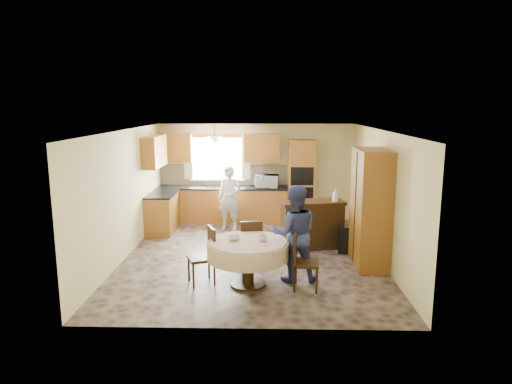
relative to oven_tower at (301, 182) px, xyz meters
The scene contains 36 objects.
floor 3.11m from the oven_tower, 113.15° to the right, with size 5.00×6.00×0.01m, color #725D4F.
ceiling 3.26m from the oven_tower, 113.15° to the right, with size 5.00×6.00×0.01m, color white.
wall_back 1.21m from the oven_tower, 164.91° to the left, with size 5.00×0.02×2.50m, color beige.
wall_front 5.81m from the oven_tower, 101.43° to the right, with size 5.00×0.02×2.50m, color beige.
wall_left 4.54m from the oven_tower, 143.61° to the right, with size 0.02×6.00×2.50m, color beige.
wall_right 3.02m from the oven_tower, 63.35° to the right, with size 0.02×6.00×2.50m, color beige.
window 2.24m from the oven_tower, behind, with size 1.40×0.03×1.10m, color white.
curtain_left 2.97m from the oven_tower, behind, with size 0.22×0.02×1.15m, color white.
curtain_right 1.54m from the oven_tower, behind, with size 0.22×0.02×1.15m, color white.
base_cab_back 2.09m from the oven_tower, behind, with size 3.30×0.60×0.88m, color #BB6E31.
counter_back 2.01m from the oven_tower, behind, with size 3.30×0.64×0.04m, color black.
base_cab_left 3.52m from the oven_tower, 165.12° to the right, with size 0.60×1.20×0.88m, color #BB6E31.
counter_left 3.47m from the oven_tower, 165.12° to the right, with size 0.64×1.20×0.04m, color black.
backsplash 2.03m from the oven_tower, behind, with size 3.30×0.02×0.55m, color beige.
wall_cab_left 3.31m from the oven_tower, behind, with size 0.85×0.33×0.72m, color #A96B2A.
wall_cab_right 1.32m from the oven_tower, behind, with size 0.90×0.33×0.72m, color #A96B2A.
wall_cab_side 3.70m from the oven_tower, 165.67° to the right, with size 0.33×1.20×0.72m, color #A96B2A.
oven_tower is the anchor object (origin of this frame).
oven_upper 0.37m from the oven_tower, 90.00° to the right, with size 0.56×0.01×0.45m, color black.
oven_lower 0.44m from the oven_tower, 90.00° to the right, with size 0.56×0.01×0.45m, color black.
pendant 2.40m from the oven_tower, behind, with size 0.36×0.36×0.18m, color beige.
sideboard 2.17m from the oven_tower, 87.54° to the right, with size 1.32×0.55×0.94m, color #39230F.
space_heater 2.67m from the oven_tower, 71.60° to the right, with size 0.41×0.28×0.56m, color black.
cupboard 3.27m from the oven_tower, 70.93° to the right, with size 0.57×1.14×2.18m, color #BB6E31.
dining_table 4.36m from the oven_tower, 105.67° to the right, with size 1.35×1.35×0.77m.
chair_left 4.53m from the oven_tower, 114.79° to the right, with size 0.54×0.54×0.96m.
chair_back 3.69m from the oven_tower, 108.26° to the right, with size 0.47×0.47×0.95m.
chair_right 4.34m from the oven_tower, 93.88° to the right, with size 0.46×0.46×0.95m.
framed_picture 2.19m from the oven_tower, 51.47° to the right, with size 0.06×0.64×0.53m.
microwave 0.87m from the oven_tower, behind, with size 0.58×0.39×0.32m, color silver.
person_sink 1.91m from the oven_tower, 158.63° to the right, with size 0.56×0.37×1.54m, color silver.
person_dining 3.95m from the oven_tower, 95.67° to the right, with size 0.81×0.63×1.66m, color navy.
bowl_sideboard 2.12m from the oven_tower, 99.14° to the right, with size 0.21×0.21×0.05m, color #B2B2B2.
bottle_sideboard 2.16m from the oven_tower, 75.06° to the right, with size 0.12×0.12×0.32m, color silver.
cup_table 4.29m from the oven_tower, 102.38° to the right, with size 0.13×0.13×0.10m, color #B2B2B2.
bowl_table 4.35m from the oven_tower, 108.87° to the right, with size 0.21×0.21×0.06m, color #B2B2B2.
Camera 1 is at (0.30, -8.70, 2.98)m, focal length 32.00 mm.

